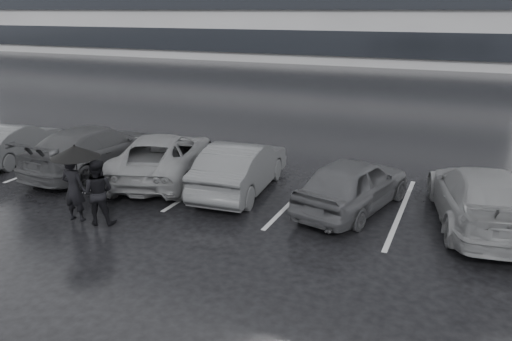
{
  "coord_description": "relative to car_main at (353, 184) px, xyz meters",
  "views": [
    {
      "loc": [
        4.72,
        -9.85,
        4.94
      ],
      "look_at": [
        -0.01,
        1.0,
        1.1
      ],
      "focal_mm": 35.0,
      "sensor_mm": 36.0,
      "label": 1
    }
  ],
  "objects": [
    {
      "name": "car_west_a",
      "position": [
        -3.22,
        0.11,
        0.02
      ],
      "size": [
        1.9,
        4.44,
        1.42
      ],
      "primitive_type": "imported",
      "rotation": [
        0.0,
        0.0,
        3.23
      ],
      "color": "#2C2C2F",
      "rests_on": "ground"
    },
    {
      "name": "car_main",
      "position": [
        0.0,
        0.0,
        0.0
      ],
      "size": [
        2.55,
        4.35,
        1.39
      ],
      "primitive_type": "imported",
      "rotation": [
        0.0,
        0.0,
        2.9
      ],
      "color": "black",
      "rests_on": "ground"
    },
    {
      "name": "car_west_d",
      "position": [
        -11.56,
        -0.23,
        -0.06
      ],
      "size": [
        2.05,
        4.02,
        1.26
      ],
      "primitive_type": "imported",
      "rotation": [
        0.0,
        0.0,
        3.34
      ],
      "color": "#2C2C2F",
      "rests_on": "ground"
    },
    {
      "name": "pedestrian_left",
      "position": [
        -6.03,
        -3.37,
        0.11
      ],
      "size": [
        0.63,
        0.46,
        1.62
      ],
      "primitive_type": "imported",
      "rotation": [
        0.0,
        0.0,
        3.27
      ],
      "color": "black",
      "rests_on": "ground"
    },
    {
      "name": "pedestrian_right",
      "position": [
        -5.38,
        -3.3,
        0.11
      ],
      "size": [
        0.94,
        0.83,
        1.6
      ],
      "primitive_type": "imported",
      "rotation": [
        0.0,
        0.0,
        3.49
      ],
      "color": "black",
      "rests_on": "ground"
    },
    {
      "name": "ground",
      "position": [
        -2.21,
        -2.11,
        -0.69
      ],
      "size": [
        160.0,
        160.0,
        0.0
      ],
      "primitive_type": "plane",
      "color": "black",
      "rests_on": "ground"
    },
    {
      "name": "car_west_c",
      "position": [
        -8.19,
        -0.08,
        0.04
      ],
      "size": [
        2.33,
        5.17,
        1.47
      ],
      "primitive_type": "imported",
      "rotation": [
        0.0,
        0.0,
        3.09
      ],
      "color": "black",
      "rests_on": "ground"
    },
    {
      "name": "stall_stripes",
      "position": [
        -3.01,
        0.39,
        -0.69
      ],
      "size": [
        19.72,
        5.0,
        0.0
      ],
      "color": "#AAAAAC",
      "rests_on": "ground"
    },
    {
      "name": "umbrella",
      "position": [
        -5.89,
        -3.35,
        1.06
      ],
      "size": [
        1.14,
        1.14,
        1.93
      ],
      "color": "black",
      "rests_on": "ground"
    },
    {
      "name": "car_east",
      "position": [
        3.0,
        0.26,
        0.02
      ],
      "size": [
        2.94,
        5.19,
        1.42
      ],
      "primitive_type": "imported",
      "rotation": [
        0.0,
        0.0,
        3.35
      ],
      "color": "#4F4F52",
      "rests_on": "ground"
    },
    {
      "name": "car_west_b",
      "position": [
        -5.87,
        0.17,
        0.0
      ],
      "size": [
        3.73,
        5.5,
        1.4
      ],
      "primitive_type": "imported",
      "rotation": [
        0.0,
        0.0,
        3.45
      ],
      "color": "#4F4F52",
      "rests_on": "ground"
    }
  ]
}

